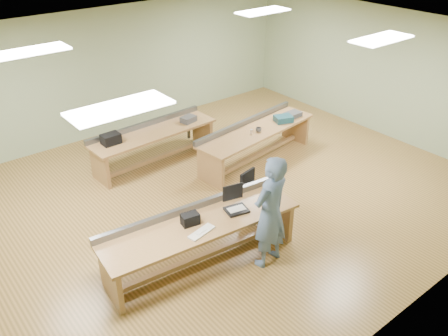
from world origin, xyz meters
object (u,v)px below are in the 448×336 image
(workbench_back, at_px, (153,139))
(parts_bin_grey, at_px, (292,115))
(laptop_base, at_px, (236,210))
(drinks_can, at_px, (251,132))
(person, at_px, (270,212))
(mug, at_px, (259,130))
(task_chair, at_px, (253,199))
(workbench_front, at_px, (200,232))
(workbench_mid, at_px, (256,137))
(parts_bin_teal, at_px, (283,119))
(camera_bag, at_px, (190,219))

(workbench_back, height_order, parts_bin_grey, workbench_back)
(laptop_base, distance_m, drinks_can, 2.87)
(person, bearing_deg, drinks_can, -134.95)
(mug, bearing_deg, person, -129.36)
(laptop_base, distance_m, task_chair, 1.16)
(workbench_front, bearing_deg, laptop_base, -5.54)
(workbench_back, distance_m, person, 4.00)
(workbench_back, bearing_deg, task_chair, -85.10)
(laptop_base, distance_m, mug, 3.01)
(workbench_back, height_order, task_chair, workbench_back)
(workbench_mid, relative_size, laptop_base, 8.92)
(workbench_mid, height_order, mug, workbench_mid)
(workbench_front, height_order, laptop_base, workbench_front)
(person, height_order, mug, person)
(task_chair, distance_m, parts_bin_teal, 2.66)
(camera_bag, xyz_separation_m, parts_bin_grey, (4.18, 1.92, -0.04))
(mug, xyz_separation_m, drinks_can, (-0.19, 0.01, 0.00))
(parts_bin_grey, bearing_deg, laptop_base, -148.54)
(workbench_mid, xyz_separation_m, parts_bin_teal, (0.74, -0.09, 0.26))
(laptop_base, bearing_deg, task_chair, 46.27)
(workbench_mid, distance_m, person, 3.44)
(camera_bag, height_order, parts_bin_teal, camera_bag)
(workbench_front, height_order, workbench_back, same)
(parts_bin_teal, bearing_deg, person, -137.98)
(mug, bearing_deg, workbench_front, -147.43)
(parts_bin_grey, bearing_deg, mug, -174.36)
(workbench_mid, height_order, camera_bag, camera_bag)
(drinks_can, bearing_deg, workbench_mid, 28.76)
(person, relative_size, laptop_base, 5.39)
(workbench_mid, xyz_separation_m, mug, (-0.06, -0.15, 0.24))
(parts_bin_grey, relative_size, drinks_can, 3.77)
(task_chair, bearing_deg, parts_bin_grey, 19.15)
(workbench_back, xyz_separation_m, camera_bag, (-1.30, -3.25, 0.28))
(person, relative_size, camera_bag, 7.03)
(workbench_front, height_order, person, person)
(workbench_back, relative_size, drinks_can, 27.17)
(task_chair, distance_m, drinks_can, 1.90)
(workbench_front, distance_m, person, 1.13)
(workbench_front, xyz_separation_m, camera_bag, (-0.15, 0.04, 0.28))
(parts_bin_grey, xyz_separation_m, mug, (-1.14, -0.11, -0.01))
(task_chair, bearing_deg, drinks_can, 38.20)
(person, height_order, task_chair, person)
(mug, bearing_deg, task_chair, -134.56)
(person, bearing_deg, workbench_back, -103.24)
(drinks_can, bearing_deg, laptop_base, -136.27)
(camera_bag, xyz_separation_m, parts_bin_teal, (3.83, 1.86, -0.02))
(parts_bin_grey, bearing_deg, workbench_mid, 178.13)
(workbench_back, xyz_separation_m, drinks_can, (1.55, -1.43, 0.25))
(workbench_mid, relative_size, drinks_can, 29.39)
(workbench_front, xyz_separation_m, workbench_back, (1.15, 3.29, -0.01))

